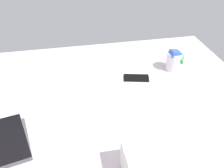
% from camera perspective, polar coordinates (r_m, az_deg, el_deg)
% --- Properties ---
extents(bed_mattress, '(1.80, 1.40, 0.18)m').
position_cam_1_polar(bed_mattress, '(1.23, -6.07, -9.89)').
color(bed_mattress, silver).
rests_on(bed_mattress, ground).
extents(snack_cup, '(0.10, 0.10, 0.13)m').
position_cam_1_polar(snack_cup, '(1.48, 14.20, 5.32)').
color(snack_cup, silver).
rests_on(snack_cup, bed_mattress).
extents(cell_phone, '(0.15, 0.10, 0.01)m').
position_cam_1_polar(cell_phone, '(1.39, 5.64, 1.41)').
color(cell_phone, black).
rests_on(cell_phone, bed_mattress).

